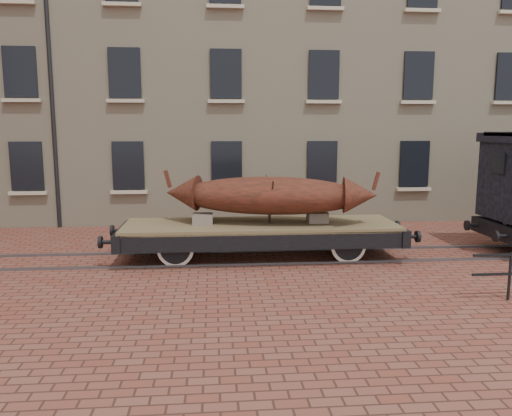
{
  "coord_description": "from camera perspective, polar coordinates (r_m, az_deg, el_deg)",
  "views": [
    {
      "loc": [
        -2.97,
        -13.12,
        3.43
      ],
      "look_at": [
        -1.81,
        0.5,
        1.3
      ],
      "focal_mm": 35.0,
      "sensor_mm": 36.0,
      "label": 1
    }
  ],
  "objects": [
    {
      "name": "flatcar_wagon",
      "position": [
        13.44,
        0.53,
        -2.54
      ],
      "size": [
        8.22,
        2.23,
        1.24
      ],
      "color": "brown",
      "rests_on": "ground"
    },
    {
      "name": "warehouse_cream",
      "position": [
        24.13,
        9.99,
        17.24
      ],
      "size": [
        40.0,
        10.19,
        14.0
      ],
      "color": "beige",
      "rests_on": "ground"
    },
    {
      "name": "ground",
      "position": [
        13.88,
        7.69,
        -5.53
      ],
      "size": [
        90.0,
        90.0,
        0.0
      ],
      "primitive_type": "plane",
      "color": "brown"
    },
    {
      "name": "rail_track",
      "position": [
        13.88,
        7.7,
        -5.41
      ],
      "size": [
        30.0,
        1.52,
        0.06
      ],
      "color": "#59595E",
      "rests_on": "ground"
    },
    {
      "name": "iron_boat",
      "position": [
        13.31,
        1.56,
        1.46
      ],
      "size": [
        5.72,
        2.48,
        1.41
      ],
      "color": "maroon",
      "rests_on": "flatcar_wagon"
    }
  ]
}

